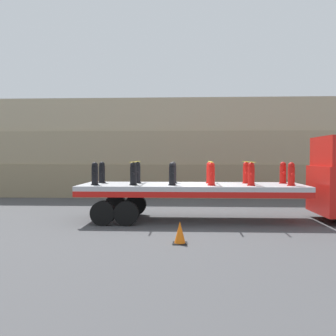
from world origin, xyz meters
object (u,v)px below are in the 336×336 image
at_px(fire_hydrant_black_near_2, 172,174).
at_px(fire_hydrant_red_far_4, 246,173).
at_px(fire_hydrant_black_near_1, 133,174).
at_px(fire_hydrant_red_far_3, 209,173).
at_px(fire_hydrant_black_far_0, 102,173).
at_px(fire_hydrant_red_far_5, 283,173).
at_px(fire_hydrant_black_far_2, 173,173).
at_px(fire_hydrant_red_near_4, 251,174).
at_px(flatbed_trailer, 178,191).
at_px(fire_hydrant_red_near_5, 291,174).
at_px(fire_hydrant_black_near_0, 95,174).
at_px(traffic_cone, 180,233).
at_px(fire_hydrant_red_near_3, 211,174).
at_px(fire_hydrant_black_far_1, 137,173).

xyz_separation_m(fire_hydrant_black_near_2, fire_hydrant_red_far_4, (2.80, 1.14, 0.00)).
distance_m(fire_hydrant_black_near_1, fire_hydrant_red_far_3, 3.02).
distance_m(fire_hydrant_black_far_0, fire_hydrant_red_far_5, 7.00).
height_order(fire_hydrant_black_far_2, fire_hydrant_red_near_4, same).
bearing_deg(fire_hydrant_black_near_1, fire_hydrant_red_far_3, 22.18).
distance_m(fire_hydrant_black_near_2, fire_hydrant_red_far_4, 3.02).
xyz_separation_m(flatbed_trailer, fire_hydrant_black_near_2, (-0.21, -0.57, 0.65)).
xyz_separation_m(fire_hydrant_black_near_1, fire_hydrant_red_near_5, (5.60, 0.00, 0.00)).
distance_m(fire_hydrant_black_near_0, traffic_cone, 4.72).
distance_m(flatbed_trailer, fire_hydrant_red_far_5, 4.08).
distance_m(fire_hydrant_black_near_0, fire_hydrant_red_near_3, 4.20).
bearing_deg(fire_hydrant_red_near_5, fire_hydrant_red_far_4, 140.81).
xyz_separation_m(fire_hydrant_black_near_0, fire_hydrant_red_far_3, (4.20, 1.14, 0.00)).
height_order(fire_hydrant_black_far_2, traffic_cone, fire_hydrant_black_far_2).
relative_size(fire_hydrant_black_near_0, fire_hydrant_red_near_3, 1.00).
height_order(fire_hydrant_black_near_1, fire_hydrant_black_near_2, same).
bearing_deg(fire_hydrant_red_near_4, fire_hydrant_black_near_1, 180.00).
bearing_deg(fire_hydrant_black_near_2, fire_hydrant_black_near_1, 180.00).
distance_m(fire_hydrant_black_far_2, fire_hydrant_red_near_3, 1.81).
bearing_deg(fire_hydrant_red_far_3, fire_hydrant_red_near_5, -22.18).
bearing_deg(fire_hydrant_black_near_0, fire_hydrant_red_near_5, 0.00).
bearing_deg(fire_hydrant_black_near_2, fire_hydrant_red_far_4, 22.18).
xyz_separation_m(fire_hydrant_black_near_0, fire_hydrant_red_near_5, (7.00, 0.00, 0.00)).
bearing_deg(fire_hydrant_black_far_2, fire_hydrant_black_near_0, -157.82).
relative_size(fire_hydrant_red_far_4, traffic_cone, 1.35).
xyz_separation_m(flatbed_trailer, fire_hydrant_red_near_3, (1.19, -0.57, 0.65)).
bearing_deg(fire_hydrant_black_far_0, fire_hydrant_red_far_5, 0.00).
height_order(fire_hydrant_black_far_2, fire_hydrant_red_far_5, same).
height_order(fire_hydrant_red_far_3, fire_hydrant_red_near_4, same).
relative_size(fire_hydrant_black_far_2, traffic_cone, 1.35).
bearing_deg(fire_hydrant_black_far_2, fire_hydrant_red_far_4, 0.00).
bearing_deg(fire_hydrant_red_far_5, fire_hydrant_black_far_2, 180.00).
bearing_deg(fire_hydrant_black_near_1, fire_hydrant_red_near_3, 0.00).
bearing_deg(fire_hydrant_black_far_2, flatbed_trailer, -69.43).
bearing_deg(flatbed_trailer, fire_hydrant_red_near_3, -25.70).
bearing_deg(traffic_cone, fire_hydrant_black_far_1, 111.65).
bearing_deg(fire_hydrant_black_far_1, fire_hydrant_black_near_2, -39.19).
xyz_separation_m(flatbed_trailer, fire_hydrant_red_far_4, (2.59, 0.57, 0.65)).
relative_size(fire_hydrant_black_near_2, fire_hydrant_red_far_4, 1.00).
height_order(fire_hydrant_black_far_2, fire_hydrant_red_near_3, same).
height_order(fire_hydrant_black_near_1, fire_hydrant_red_near_5, same).
distance_m(flatbed_trailer, fire_hydrant_black_near_2, 0.89).
height_order(fire_hydrant_black_far_0, fire_hydrant_black_near_1, same).
distance_m(fire_hydrant_black_near_2, fire_hydrant_red_near_5, 4.20).
bearing_deg(fire_hydrant_black_near_0, fire_hydrant_black_near_1, 0.00).
bearing_deg(fire_hydrant_red_near_5, traffic_cone, -140.22).
xyz_separation_m(fire_hydrant_black_near_1, fire_hydrant_black_near_2, (1.40, 0.00, 0.00)).
bearing_deg(fire_hydrant_red_far_4, fire_hydrant_red_near_4, -90.00).
distance_m(fire_hydrant_black_far_2, fire_hydrant_red_far_5, 4.20).
relative_size(fire_hydrant_black_near_0, fire_hydrant_red_far_4, 1.00).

